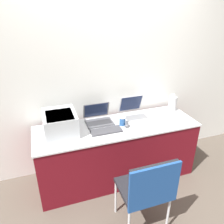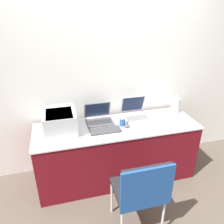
{
  "view_description": "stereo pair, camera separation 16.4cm",
  "coord_description": "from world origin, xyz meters",
  "px_view_note": "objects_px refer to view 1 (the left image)",
  "views": [
    {
      "loc": [
        -0.81,
        -1.88,
        2.06
      ],
      "look_at": [
        -0.06,
        0.34,
        0.95
      ],
      "focal_mm": 35.0,
      "sensor_mm": 36.0,
      "label": 1
    },
    {
      "loc": [
        -0.66,
        -1.92,
        2.06
      ],
      "look_at": [
        -0.06,
        0.34,
        0.95
      ],
      "focal_mm": 35.0,
      "sensor_mm": 36.0,
      "label": 2
    }
  ],
  "objects_px": {
    "external_keyboard": "(106,131)",
    "mouse": "(127,126)",
    "coffee_cup": "(122,121)",
    "laptop_right": "(134,112)",
    "metal_pitcher": "(172,103)",
    "printer": "(60,122)",
    "laptop_left": "(98,118)",
    "chair": "(148,187)"
  },
  "relations": [
    {
      "from": "external_keyboard",
      "to": "metal_pitcher",
      "type": "xyz_separation_m",
      "value": [
        1.04,
        0.25,
        0.1
      ]
    },
    {
      "from": "external_keyboard",
      "to": "metal_pitcher",
      "type": "height_order",
      "value": "metal_pitcher"
    },
    {
      "from": "mouse",
      "to": "metal_pitcher",
      "type": "bearing_deg",
      "value": 16.99
    },
    {
      "from": "printer",
      "to": "laptop_left",
      "type": "distance_m",
      "value": 0.5
    },
    {
      "from": "external_keyboard",
      "to": "coffee_cup",
      "type": "xyz_separation_m",
      "value": [
        0.23,
        0.08,
        0.04
      ]
    },
    {
      "from": "printer",
      "to": "external_keyboard",
      "type": "distance_m",
      "value": 0.53
    },
    {
      "from": "laptop_left",
      "to": "chair",
      "type": "height_order",
      "value": "laptop_left"
    },
    {
      "from": "chair",
      "to": "external_keyboard",
      "type": "bearing_deg",
      "value": 101.94
    },
    {
      "from": "laptop_left",
      "to": "laptop_right",
      "type": "relative_size",
      "value": 0.95
    },
    {
      "from": "external_keyboard",
      "to": "mouse",
      "type": "bearing_deg",
      "value": 3.86
    },
    {
      "from": "metal_pitcher",
      "to": "external_keyboard",
      "type": "bearing_deg",
      "value": -166.32
    },
    {
      "from": "laptop_left",
      "to": "chair",
      "type": "xyz_separation_m",
      "value": [
        0.18,
        -1.04,
        -0.25
      ]
    },
    {
      "from": "laptop_right",
      "to": "external_keyboard",
      "type": "distance_m",
      "value": 0.54
    },
    {
      "from": "printer",
      "to": "mouse",
      "type": "distance_m",
      "value": 0.79
    },
    {
      "from": "printer",
      "to": "coffee_cup",
      "type": "relative_size",
      "value": 3.92
    },
    {
      "from": "coffee_cup",
      "to": "mouse",
      "type": "bearing_deg",
      "value": -60.07
    },
    {
      "from": "laptop_left",
      "to": "external_keyboard",
      "type": "distance_m",
      "value": 0.27
    },
    {
      "from": "laptop_left",
      "to": "external_keyboard",
      "type": "height_order",
      "value": "laptop_left"
    },
    {
      "from": "mouse",
      "to": "chair",
      "type": "relative_size",
      "value": 0.08
    },
    {
      "from": "external_keyboard",
      "to": "coffee_cup",
      "type": "height_order",
      "value": "coffee_cup"
    },
    {
      "from": "printer",
      "to": "laptop_right",
      "type": "height_order",
      "value": "laptop_right"
    },
    {
      "from": "external_keyboard",
      "to": "metal_pitcher",
      "type": "relative_size",
      "value": 1.45
    },
    {
      "from": "coffee_cup",
      "to": "chair",
      "type": "xyz_separation_m",
      "value": [
        -0.07,
        -0.85,
        -0.25
      ]
    },
    {
      "from": "laptop_left",
      "to": "coffee_cup",
      "type": "relative_size",
      "value": 3.06
    },
    {
      "from": "mouse",
      "to": "laptop_left",
      "type": "bearing_deg",
      "value": 139.28
    },
    {
      "from": "laptop_left",
      "to": "chair",
      "type": "distance_m",
      "value": 1.08
    },
    {
      "from": "coffee_cup",
      "to": "external_keyboard",
      "type": "bearing_deg",
      "value": -160.09
    },
    {
      "from": "metal_pitcher",
      "to": "printer",
      "type": "bearing_deg",
      "value": -175.95
    },
    {
      "from": "printer",
      "to": "laptop_left",
      "type": "bearing_deg",
      "value": 14.6
    },
    {
      "from": "printer",
      "to": "external_keyboard",
      "type": "bearing_deg",
      "value": -16.06
    },
    {
      "from": "external_keyboard",
      "to": "chair",
      "type": "relative_size",
      "value": 0.41
    },
    {
      "from": "laptop_right",
      "to": "metal_pitcher",
      "type": "xyz_separation_m",
      "value": [
        0.57,
        -0.01,
        0.06
      ]
    },
    {
      "from": "printer",
      "to": "chair",
      "type": "xyz_separation_m",
      "value": [
        0.66,
        -0.91,
        -0.33
      ]
    },
    {
      "from": "laptop_right",
      "to": "coffee_cup",
      "type": "relative_size",
      "value": 3.23
    },
    {
      "from": "laptop_left",
      "to": "laptop_right",
      "type": "bearing_deg",
      "value": -0.25
    },
    {
      "from": "external_keyboard",
      "to": "mouse",
      "type": "xyz_separation_m",
      "value": [
        0.27,
        0.02,
        0.01
      ]
    },
    {
      "from": "printer",
      "to": "metal_pitcher",
      "type": "distance_m",
      "value": 1.54
    },
    {
      "from": "external_keyboard",
      "to": "chair",
      "type": "distance_m",
      "value": 0.81
    },
    {
      "from": "printer",
      "to": "laptop_right",
      "type": "bearing_deg",
      "value": 7.24
    },
    {
      "from": "printer",
      "to": "coffee_cup",
      "type": "xyz_separation_m",
      "value": [
        0.73,
        -0.06,
        -0.08
      ]
    },
    {
      "from": "coffee_cup",
      "to": "mouse",
      "type": "height_order",
      "value": "coffee_cup"
    },
    {
      "from": "laptop_left",
      "to": "metal_pitcher",
      "type": "bearing_deg",
      "value": -0.86
    }
  ]
}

